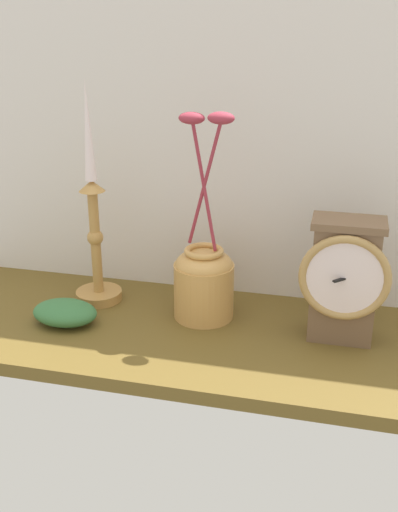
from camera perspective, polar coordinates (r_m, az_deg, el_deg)
ground_plane at (r=108.39cm, az=-1.32°, el=-7.36°), size 100.00×36.00×2.40cm
back_wall at (r=114.23cm, az=0.99°, el=12.17°), size 120.00×2.00×65.00cm
mantel_clock at (r=102.62cm, az=13.41°, el=-2.13°), size 14.56×9.54×21.10cm
candlestick_tall_left at (r=114.64cm, az=-9.71°, el=2.21°), size 8.80×8.80×41.45cm
brass_vase_jar at (r=108.76cm, az=0.46°, el=-1.97°), size 10.82×10.82×37.21cm
ivy_sprig at (r=111.19cm, az=-12.42°, el=-5.19°), size 11.73×8.21×4.23cm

